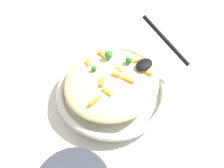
{
  "coord_description": "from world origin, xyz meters",
  "views": [
    {
      "loc": [
        -0.28,
        -0.28,
        0.57
      ],
      "look_at": [
        0.0,
        0.0,
        0.06
      ],
      "focal_mm": 35.07,
      "sensor_mm": 36.0,
      "label": 1
    }
  ],
  "objects": [
    {
      "name": "carrot_piece_7",
      "position": [
        0.03,
        -0.0,
        0.1
      ],
      "size": [
        0.01,
        0.03,
        0.01
      ],
      "primitive_type": "cube",
      "rotation": [
        0.0,
        0.0,
        1.5
      ],
      "color": "orange",
      "rests_on": "pasta_mound"
    },
    {
      "name": "carrot_piece_0",
      "position": [
        -0.05,
        -0.03,
        0.1
      ],
      "size": [
        0.01,
        0.03,
        0.01
      ],
      "primitive_type": "cube",
      "rotation": [
        0.0,
        0.0,
        4.83
      ],
      "color": "orange",
      "rests_on": "pasta_mound"
    },
    {
      "name": "serving_bowl",
      "position": [
        0.0,
        0.0,
        0.03
      ],
      "size": [
        0.33,
        0.33,
        0.05
      ],
      "color": "silver",
      "rests_on": "ground_plane"
    },
    {
      "name": "carrot_piece_6",
      "position": [
        0.1,
        -0.01,
        0.1
      ],
      "size": [
        0.03,
        0.02,
        0.01
      ],
      "primitive_type": "cube",
      "rotation": [
        0.0,
        0.0,
        5.95
      ],
      "color": "orange",
      "rests_on": "pasta_mound"
    },
    {
      "name": "carrot_piece_4",
      "position": [
        0.02,
        -0.04,
        0.11
      ],
      "size": [
        0.02,
        0.04,
        0.01
      ],
      "primitive_type": "cube",
      "rotation": [
        0.0,
        0.0,
        5.03
      ],
      "color": "orange",
      "rests_on": "pasta_mound"
    },
    {
      "name": "carrot_piece_1",
      "position": [
        -0.09,
        -0.03,
        0.1
      ],
      "size": [
        0.03,
        0.01,
        0.01
      ],
      "primitive_type": "cube",
      "rotation": [
        0.0,
        0.0,
        3.12
      ],
      "color": "orange",
      "rests_on": "pasta_mound"
    },
    {
      "name": "carrot_piece_3",
      "position": [
        -0.04,
        -0.0,
        0.11
      ],
      "size": [
        0.03,
        0.03,
        0.01
      ],
      "primitive_type": "cube",
      "rotation": [
        0.0,
        0.0,
        3.79
      ],
      "color": "orange",
      "rests_on": "pasta_mound"
    },
    {
      "name": "carrot_piece_8",
      "position": [
        0.04,
        0.08,
        0.1
      ],
      "size": [
        0.01,
        0.03,
        0.01
      ],
      "primitive_type": "cube",
      "rotation": [
        0.0,
        0.0,
        4.53
      ],
      "color": "orange",
      "rests_on": "pasta_mound"
    },
    {
      "name": "carrot_piece_5",
      "position": [
        -0.02,
        0.08,
        0.1
      ],
      "size": [
        0.02,
        0.03,
        0.01
      ],
      "primitive_type": "cube",
      "rotation": [
        0.0,
        0.0,
        1.17
      ],
      "color": "orange",
      "rests_on": "pasta_mound"
    },
    {
      "name": "carrot_piece_2",
      "position": [
        0.01,
        -0.01,
        0.11
      ],
      "size": [
        0.02,
        0.03,
        0.01
      ],
      "primitive_type": "cube",
      "rotation": [
        0.0,
        0.0,
        5.06
      ],
      "color": "orange",
      "rests_on": "pasta_mound"
    },
    {
      "name": "carrot_piece_9",
      "position": [
        0.08,
        -0.06,
        0.1
      ],
      "size": [
        0.02,
        0.03,
        0.01
      ],
      "primitive_type": "cube",
      "rotation": [
        0.0,
        0.0,
        1.86
      ],
      "color": "orange",
      "rests_on": "pasta_mound"
    },
    {
      "name": "broccoli_floret_2",
      "position": [
        0.04,
        0.05,
        0.12
      ],
      "size": [
        0.03,
        0.03,
        0.03
      ],
      "color": "#377928",
      "rests_on": "pasta_mound"
    },
    {
      "name": "broccoli_floret_0",
      "position": [
        0.07,
        -0.0,
        0.11
      ],
      "size": [
        0.02,
        0.02,
        0.03
      ],
      "color": "#296820",
      "rests_on": "pasta_mound"
    },
    {
      "name": "serving_spoon",
      "position": [
        0.13,
        -0.04,
        0.12
      ],
      "size": [
        0.12,
        0.18,
        0.09
      ],
      "color": "black",
      "rests_on": "pasta_mound"
    },
    {
      "name": "pasta_mound",
      "position": [
        0.0,
        0.0,
        0.07
      ],
      "size": [
        0.28,
        0.26,
        0.06
      ],
      "primitive_type": "ellipsoid",
      "color": "beige",
      "rests_on": "serving_bowl"
    },
    {
      "name": "ground_plane",
      "position": [
        0.0,
        0.0,
        0.0
      ],
      "size": [
        2.4,
        2.4,
        0.0
      ],
      "primitive_type": "plane",
      "color": "beige"
    },
    {
      "name": "broccoli_floret_1",
      "position": [
        -0.02,
        0.05,
        0.11
      ],
      "size": [
        0.02,
        0.02,
        0.02
      ],
      "color": "#296820",
      "rests_on": "pasta_mound"
    }
  ]
}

